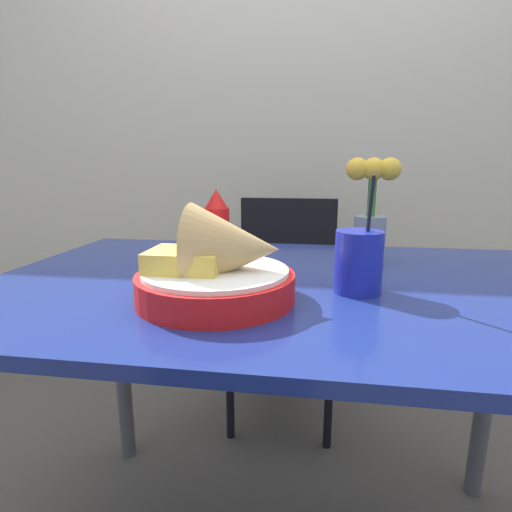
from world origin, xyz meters
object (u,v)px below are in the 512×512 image
object	(u,v)px
food_basket	(222,268)
drink_cup	(358,264)
chair_far_window	(286,286)
flower_vase	(371,211)
ketchup_bottle	(217,230)

from	to	relation	value
food_basket	drink_cup	distance (m)	0.26
chair_far_window	flower_vase	xyz separation A→B (m)	(0.25, -0.56, 0.38)
chair_far_window	drink_cup	distance (m)	0.90
chair_far_window	drink_cup	world-z (taller)	drink_cup
drink_cup	food_basket	bearing A→B (deg)	-160.60
chair_far_window	food_basket	bearing A→B (deg)	-93.09
chair_far_window	food_basket	xyz separation A→B (m)	(-0.05, -0.91, 0.31)
drink_cup	flower_vase	world-z (taller)	flower_vase
ketchup_bottle	chair_far_window	bearing A→B (deg)	79.99
chair_far_window	drink_cup	bearing A→B (deg)	-76.58
drink_cup	flower_vase	size ratio (longest dim) A/B	0.87
drink_cup	flower_vase	bearing A→B (deg)	78.93
food_basket	flower_vase	size ratio (longest dim) A/B	1.11
drink_cup	chair_far_window	bearing A→B (deg)	103.42
food_basket	ketchup_bottle	xyz separation A→B (m)	(-0.07, 0.24, 0.03)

